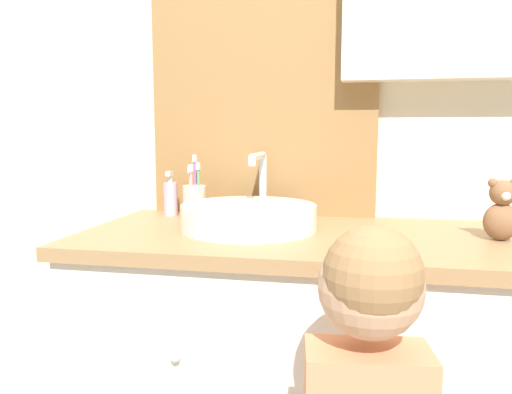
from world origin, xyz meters
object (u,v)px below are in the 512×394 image
(sink_basin, at_px, (250,215))
(toothbrush_holder, at_px, (194,200))
(soap_dispenser, at_px, (171,198))
(teddy_bear, at_px, (502,211))

(sink_basin, bearing_deg, toothbrush_holder, 142.01)
(toothbrush_holder, bearing_deg, soap_dispenser, 173.59)
(toothbrush_holder, distance_m, teddy_bear, 0.88)
(sink_basin, distance_m, soap_dispenser, 0.35)
(sink_basin, xyz_separation_m, toothbrush_holder, (-0.22, 0.17, 0.02))
(sink_basin, distance_m, toothbrush_holder, 0.27)
(toothbrush_holder, relative_size, soap_dispenser, 1.36)
(sink_basin, bearing_deg, teddy_bear, -1.44)
(soap_dispenser, height_order, teddy_bear, teddy_bear)
(toothbrush_holder, distance_m, soap_dispenser, 0.08)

